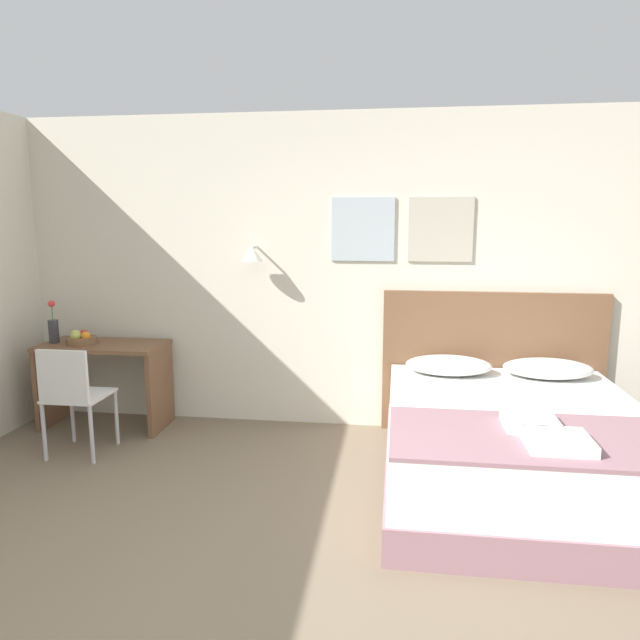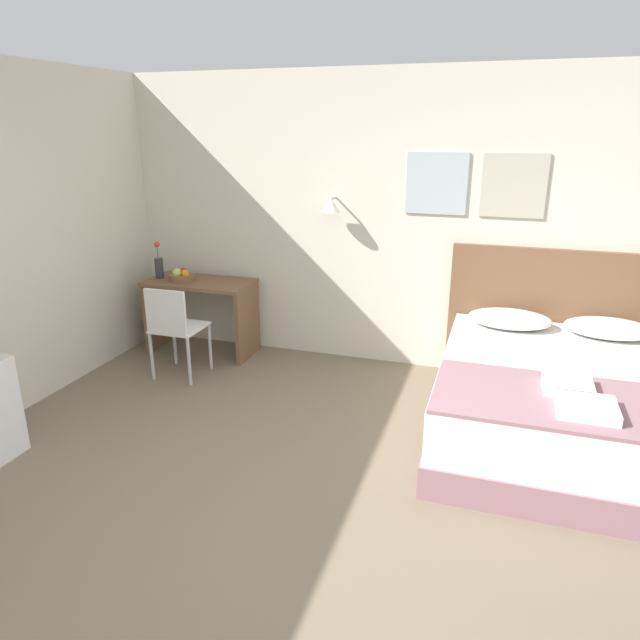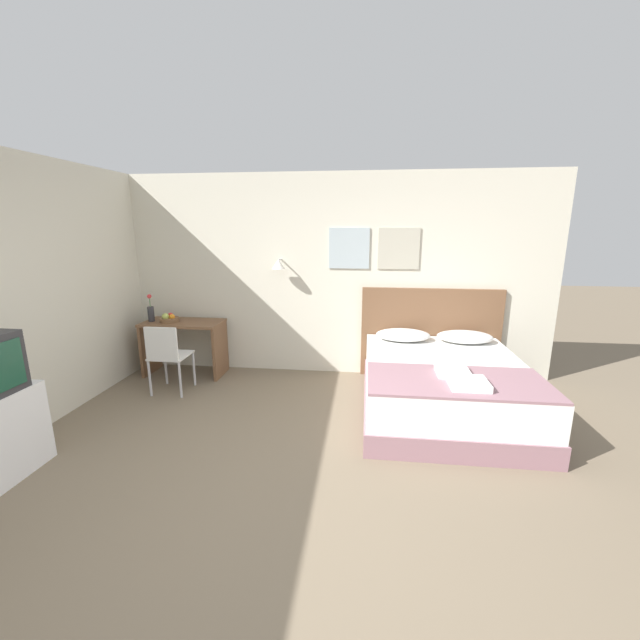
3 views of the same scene
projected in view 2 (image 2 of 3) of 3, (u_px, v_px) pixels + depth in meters
name	position (u px, v px, depth m)	size (l,w,h in m)	color
ground_plane	(280.00, 561.00, 2.98)	(24.00, 24.00, 0.00)	#756651
wall_back	(396.00, 224.00, 5.13)	(5.98, 0.31, 2.65)	beige
bed	(558.00, 404.00, 4.06)	(1.68, 2.03, 0.58)	gray
headboard	(555.00, 318.00, 4.90)	(1.80, 0.06, 1.20)	brown
pillow_left	(510.00, 319.00, 4.73)	(0.67, 0.42, 0.14)	white
pillow_right	(609.00, 328.00, 4.51)	(0.67, 0.42, 0.14)	white
throw_blanket	(571.00, 402.00, 3.43)	(1.63, 0.81, 0.02)	gray
folded_towel_near_foot	(568.00, 385.00, 3.55)	(0.30, 0.28, 0.06)	white
folded_towel_mid_bed	(587.00, 407.00, 3.27)	(0.33, 0.30, 0.06)	white
desk	(201.00, 303.00, 5.63)	(1.04, 0.52, 0.74)	brown
desk_chair	(173.00, 324.00, 5.01)	(0.42, 0.42, 0.85)	white
fruit_bowl	(182.00, 276.00, 5.57)	(0.25, 0.25, 0.12)	brown
flower_vase	(159.00, 265.00, 5.61)	(0.08, 0.08, 0.37)	#333338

